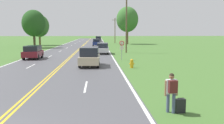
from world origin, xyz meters
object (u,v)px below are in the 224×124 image
at_px(hitchhiker_person, 172,89).
at_px(car_dark_blue_suv_receding, 96,42).
at_px(suitcase, 180,106).
at_px(car_champagne_van_approaching, 90,56).
at_px(tree_left_verge, 34,23).
at_px(car_maroon_hatchback_mid_near, 33,52).
at_px(car_silver_suv_mid_far, 103,48).
at_px(fire_hydrant, 132,63).
at_px(tree_mid_treeline, 39,26).
at_px(traffic_sign, 122,46).
at_px(car_dark_grey_suv_distant, 98,39).
at_px(tree_behind_sign, 127,19).

distance_m(hitchhiker_person, car_dark_blue_suv_receding, 46.92).
height_order(suitcase, car_champagne_van_approaching, car_champagne_van_approaching).
bearing_deg(tree_left_verge, car_maroon_hatchback_mid_near, -75.95).
height_order(suitcase, car_silver_suv_mid_far, car_silver_suv_mid_far).
relative_size(fire_hydrant, tree_left_verge, 0.10).
bearing_deg(car_maroon_hatchback_mid_near, tree_mid_treeline, 10.82).
relative_size(suitcase, traffic_sign, 0.27).
bearing_deg(suitcase, car_dark_grey_suv_distant, -2.21).
height_order(car_champagne_van_approaching, car_dark_grey_suv_distant, car_dark_grey_suv_distant).
relative_size(car_maroon_hatchback_mid_near, car_dark_blue_suv_receding, 0.88).
distance_m(car_champagne_van_approaching, car_dark_grey_suv_distant, 58.97).
distance_m(hitchhiker_person, car_silver_suv_mid_far, 26.99).
bearing_deg(car_champagne_van_approaching, car_dark_blue_suv_receding, -179.03).
xyz_separation_m(hitchhiker_person, car_dark_grey_suv_distant, (-2.67, 72.65, -0.01)).
bearing_deg(tree_mid_treeline, suitcase, -70.88).
height_order(tree_behind_sign, car_maroon_hatchback_mid_near, tree_behind_sign).
xyz_separation_m(suitcase, car_silver_suv_mid_far, (-2.58, 26.91, 0.59)).
xyz_separation_m(suitcase, tree_mid_treeline, (-17.78, 51.27, 4.54)).
xyz_separation_m(suitcase, traffic_sign, (-0.54, 18.30, 1.43)).
bearing_deg(suitcase, car_silver_suv_mid_far, 0.85).
distance_m(fire_hydrant, tree_behind_sign, 44.69).
xyz_separation_m(fire_hydrant, car_silver_suv_mid_far, (-2.36, 14.61, 0.46)).
relative_size(traffic_sign, car_dark_blue_suv_receding, 0.55).
distance_m(fire_hydrant, tree_mid_treeline, 42.98).
bearing_deg(traffic_sign, car_champagne_van_approaching, -127.87).
bearing_deg(suitcase, tree_behind_sign, -9.52).
xyz_separation_m(tree_mid_treeline, car_champagne_van_approaching, (13.65, -37.58, -3.87)).
distance_m(hitchhiker_person, car_champagne_van_approaching, 14.19).
bearing_deg(car_champagne_van_approaching, car_silver_suv_mid_far, 175.11).
bearing_deg(car_dark_grey_suv_distant, traffic_sign, 4.25).
distance_m(car_dark_blue_suv_receding, car_dark_grey_suv_distant, 25.86).
bearing_deg(tree_behind_sign, tree_mid_treeline, -167.60).
relative_size(suitcase, tree_left_verge, 0.08).
distance_m(tree_left_verge, car_maroon_hatchback_mid_near, 22.49).
bearing_deg(car_silver_suv_mid_far, traffic_sign, 15.51).
relative_size(hitchhiker_person, car_dark_grey_suv_distant, 0.38).
bearing_deg(car_dark_blue_suv_receding, tree_behind_sign, 137.62).
xyz_separation_m(traffic_sign, car_dark_blue_suv_receding, (-3.12, 28.50, -0.82)).
distance_m(hitchhiker_person, traffic_sign, 18.31).
bearing_deg(car_dark_blue_suv_receding, car_dark_grey_suv_distant, 178.25).
relative_size(tree_behind_sign, car_dark_blue_suv_receding, 2.43).
relative_size(tree_left_verge, car_champagne_van_approaching, 1.96).
height_order(suitcase, car_dark_grey_suv_distant, car_dark_grey_suv_distant).
bearing_deg(car_dark_grey_suv_distant, tree_behind_sign, 27.25).
distance_m(car_champagne_van_approaching, car_maroon_hatchback_mid_near, 9.84).
height_order(tree_mid_treeline, car_maroon_hatchback_mid_near, tree_mid_treeline).
bearing_deg(car_champagne_van_approaching, tree_left_verge, -154.22).
bearing_deg(car_maroon_hatchback_mid_near, hitchhiker_person, -152.91).
relative_size(tree_left_verge, car_dark_grey_suv_distant, 1.85).
distance_m(tree_left_verge, tree_behind_sign, 25.91).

